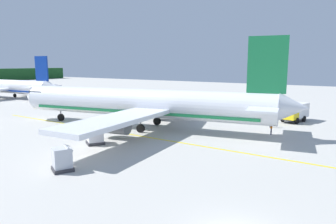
{
  "coord_description": "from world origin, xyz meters",
  "views": [
    {
      "loc": [
        -13.81,
        -4.77,
        8.78
      ],
      "look_at": [
        20.02,
        17.43,
        2.33
      ],
      "focal_mm": 32.47,
      "sensor_mm": 36.0,
      "label": 1
    }
  ],
  "objects_px": {
    "crew_marshaller": "(271,127)",
    "crew_loader_left": "(271,121)",
    "crew_loader_right": "(90,129)",
    "service_truck_fuel": "(295,112)",
    "airliner_foreground": "(143,104)",
    "cargo_container_near": "(63,159)",
    "cargo_container_mid": "(95,136)",
    "airliner_mid_apron": "(4,86)"
  },
  "relations": [
    {
      "from": "airliner_mid_apron",
      "to": "cargo_container_near",
      "type": "distance_m",
      "value": 63.44
    },
    {
      "from": "service_truck_fuel",
      "to": "cargo_container_near",
      "type": "height_order",
      "value": "service_truck_fuel"
    },
    {
      "from": "crew_marshaller",
      "to": "crew_loader_left",
      "type": "relative_size",
      "value": 0.97
    },
    {
      "from": "airliner_mid_apron",
      "to": "crew_loader_left",
      "type": "relative_size",
      "value": 22.33
    },
    {
      "from": "airliner_mid_apron",
      "to": "crew_marshaller",
      "type": "relative_size",
      "value": 22.96
    },
    {
      "from": "airliner_foreground",
      "to": "crew_loader_left",
      "type": "relative_size",
      "value": 25.08
    },
    {
      "from": "airliner_foreground",
      "to": "crew_marshaller",
      "type": "bearing_deg",
      "value": -70.16
    },
    {
      "from": "crew_marshaller",
      "to": "crew_loader_left",
      "type": "xyz_separation_m",
      "value": [
        4.4,
        1.19,
        0.03
      ]
    },
    {
      "from": "airliner_foreground",
      "to": "cargo_container_mid",
      "type": "xyz_separation_m",
      "value": [
        -9.57,
        -0.75,
        -2.47
      ]
    },
    {
      "from": "airliner_foreground",
      "to": "cargo_container_near",
      "type": "xyz_separation_m",
      "value": [
        -17.0,
        -4.81,
        -2.41
      ]
    },
    {
      "from": "crew_marshaller",
      "to": "cargo_container_mid",
      "type": "bearing_deg",
      "value": 135.41
    },
    {
      "from": "crew_loader_left",
      "to": "airliner_foreground",
      "type": "bearing_deg",
      "value": 124.65
    },
    {
      "from": "airliner_mid_apron",
      "to": "cargo_container_near",
      "type": "bearing_deg",
      "value": -114.86
    },
    {
      "from": "crew_loader_left",
      "to": "crew_loader_right",
      "type": "distance_m",
      "value": 24.46
    },
    {
      "from": "crew_loader_left",
      "to": "crew_loader_right",
      "type": "relative_size",
      "value": 0.97
    },
    {
      "from": "crew_marshaller",
      "to": "crew_loader_right",
      "type": "xyz_separation_m",
      "value": [
        -13.48,
        17.88,
        0.06
      ]
    },
    {
      "from": "crew_loader_right",
      "to": "service_truck_fuel",
      "type": "bearing_deg",
      "value": -37.24
    },
    {
      "from": "cargo_container_near",
      "to": "crew_loader_left",
      "type": "height_order",
      "value": "cargo_container_near"
    },
    {
      "from": "crew_marshaller",
      "to": "airliner_mid_apron",
      "type": "bearing_deg",
      "value": 86.7
    },
    {
      "from": "crew_marshaller",
      "to": "crew_loader_left",
      "type": "height_order",
      "value": "crew_loader_left"
    },
    {
      "from": "airliner_foreground",
      "to": "service_truck_fuel",
      "type": "bearing_deg",
      "value": -44.74
    },
    {
      "from": "cargo_container_near",
      "to": "crew_loader_left",
      "type": "bearing_deg",
      "value": -19.87
    },
    {
      "from": "cargo_container_mid",
      "to": "crew_loader_left",
      "type": "xyz_separation_m",
      "value": [
        19.66,
        -13.86,
        0.06
      ]
    },
    {
      "from": "service_truck_fuel",
      "to": "airliner_mid_apron",
      "type": "bearing_deg",
      "value": 95.74
    },
    {
      "from": "airliner_mid_apron",
      "to": "crew_marshaller",
      "type": "height_order",
      "value": "airliner_mid_apron"
    },
    {
      "from": "airliner_foreground",
      "to": "crew_marshaller",
      "type": "height_order",
      "value": "airliner_foreground"
    },
    {
      "from": "crew_loader_left",
      "to": "service_truck_fuel",
      "type": "bearing_deg",
      "value": -15.87
    },
    {
      "from": "cargo_container_mid",
      "to": "crew_loader_right",
      "type": "relative_size",
      "value": 1.45
    },
    {
      "from": "service_truck_fuel",
      "to": "cargo_container_near",
      "type": "relative_size",
      "value": 2.69
    },
    {
      "from": "cargo_container_near",
      "to": "crew_loader_right",
      "type": "distance_m",
      "value": 11.51
    },
    {
      "from": "cargo_container_mid",
      "to": "crew_marshaller",
      "type": "relative_size",
      "value": 1.54
    },
    {
      "from": "airliner_mid_apron",
      "to": "airliner_foreground",
      "type": "bearing_deg",
      "value": -100.38
    },
    {
      "from": "crew_loader_right",
      "to": "crew_loader_left",
      "type": "bearing_deg",
      "value": -43.03
    },
    {
      "from": "cargo_container_near",
      "to": "airliner_mid_apron",
      "type": "bearing_deg",
      "value": 65.14
    },
    {
      "from": "airliner_foreground",
      "to": "cargo_container_mid",
      "type": "height_order",
      "value": "airliner_foreground"
    },
    {
      "from": "airliner_foreground",
      "to": "cargo_container_near",
      "type": "relative_size",
      "value": 19.36
    },
    {
      "from": "airliner_mid_apron",
      "to": "crew_loader_left",
      "type": "xyz_separation_m",
      "value": [
        0.44,
        -67.33,
        -2.03
      ]
    },
    {
      "from": "airliner_mid_apron",
      "to": "cargo_container_mid",
      "type": "distance_m",
      "value": 56.86
    },
    {
      "from": "cargo_container_near",
      "to": "crew_marshaller",
      "type": "distance_m",
      "value": 25.22
    },
    {
      "from": "crew_marshaller",
      "to": "crew_loader_right",
      "type": "bearing_deg",
      "value": 127.01
    },
    {
      "from": "cargo_container_mid",
      "to": "airliner_foreground",
      "type": "bearing_deg",
      "value": 4.47
    },
    {
      "from": "airliner_mid_apron",
      "to": "crew_loader_right",
      "type": "xyz_separation_m",
      "value": [
        -17.43,
        -50.64,
        -2.0
      ]
    }
  ]
}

